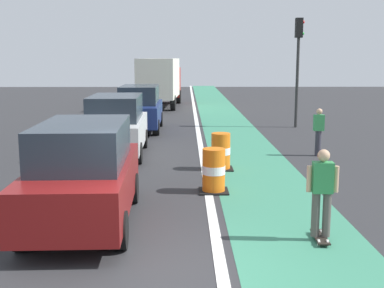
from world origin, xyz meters
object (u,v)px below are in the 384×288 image
skateboarder_on_lane (322,192)px  parked_suv_nearest (84,173)px  parked_suv_second (116,125)px  pedestrian_crossing (319,131)px  traffic_barrel_mid (221,152)px  traffic_barrel_front (214,171)px  delivery_truck_down_block (160,79)px  parked_suv_third (140,108)px  traffic_light_corner (298,53)px

skateboarder_on_lane → parked_suv_nearest: 4.58m
skateboarder_on_lane → parked_suv_second: 9.46m
parked_suv_second → pedestrian_crossing: bearing=-1.4°
traffic_barrel_mid → pedestrian_crossing: bearing=31.0°
pedestrian_crossing → traffic_barrel_front: bearing=-129.4°
parked_suv_second → delivery_truck_down_block: size_ratio=0.60×
parked_suv_nearest → traffic_barrel_front: parked_suv_nearest is taller
delivery_truck_down_block → parked_suv_second: bearing=-92.2°
parked_suv_third → pedestrian_crossing: size_ratio=2.86×
parked_suv_third → traffic_barrel_mid: 8.70m
parked_suv_second → traffic_barrel_front: 5.69m
traffic_barrel_mid → pedestrian_crossing: pedestrian_crossing is taller
skateboarder_on_lane → parked_suv_nearest: (-4.47, 1.02, 0.12)m
traffic_barrel_front → traffic_light_corner: (4.57, 11.67, 2.97)m
skateboarder_on_lane → delivery_truck_down_block: (-4.15, 25.10, 0.94)m
parked_suv_second → traffic_light_corner: 10.57m
parked_suv_second → delivery_truck_down_block: delivery_truck_down_block is taller
traffic_barrel_mid → delivery_truck_down_block: 19.42m
traffic_barrel_mid → parked_suv_second: bearing=146.7°
parked_suv_second → traffic_barrel_mid: bearing=-33.3°
parked_suv_third → delivery_truck_down_block: 11.11m
skateboarder_on_lane → traffic_light_corner: size_ratio=0.33×
parked_suv_second → parked_suv_third: size_ratio=1.01×
parked_suv_second → traffic_barrel_mid: (3.40, -2.23, -0.50)m
delivery_truck_down_block → parked_suv_third: bearing=-92.0°
delivery_truck_down_block → pedestrian_crossing: delivery_truck_down_block is taller
skateboarder_on_lane → parked_suv_third: parked_suv_third is taller
skateboarder_on_lane → parked_suv_nearest: parked_suv_nearest is taller
traffic_barrel_front → traffic_barrel_mid: bearing=82.2°
parked_suv_nearest → delivery_truck_down_block: size_ratio=0.60×
traffic_barrel_front → traffic_barrel_mid: size_ratio=1.00×
skateboarder_on_lane → traffic_light_corner: 15.52m
parked_suv_third → delivery_truck_down_block: bearing=88.0°
parked_suv_nearest → traffic_light_corner: traffic_light_corner is taller
parked_suv_second → pedestrian_crossing: 6.84m
parked_suv_nearest → pedestrian_crossing: 9.52m
traffic_light_corner → parked_suv_nearest: bearing=-117.4°
parked_suv_third → traffic_barrel_front: 11.02m
skateboarder_on_lane → traffic_barrel_front: size_ratio=1.55×
parked_suv_nearest → traffic_light_corner: bearing=62.6°
parked_suv_nearest → parked_suv_third: bearing=90.3°
skateboarder_on_lane → traffic_light_corner: traffic_light_corner is taller
parked_suv_nearest → pedestrian_crossing: (6.50, 6.96, -0.17)m
parked_suv_second → parked_suv_nearest: bearing=-87.3°
parked_suv_nearest → parked_suv_third: same height
parked_suv_second → traffic_barrel_front: parked_suv_second is taller
skateboarder_on_lane → parked_suv_nearest: bearing=167.1°
parked_suv_third → traffic_barrel_front: parked_suv_third is taller
parked_suv_nearest → skateboarder_on_lane: bearing=-12.9°
traffic_light_corner → traffic_barrel_front: bearing=-111.4°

